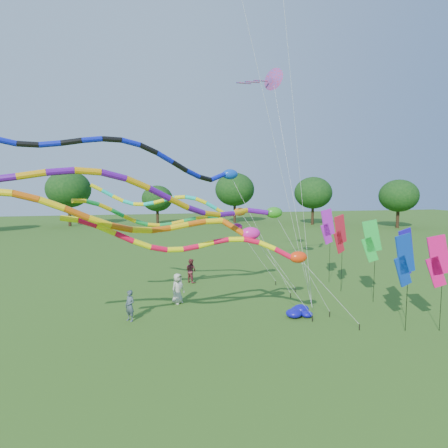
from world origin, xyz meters
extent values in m
plane|color=#2A5115|center=(0.00, 0.00, 0.00)|extent=(160.00, 160.00, 0.00)
cylinder|color=#382314|center=(39.43, 43.59, 1.08)|extent=(0.50, 0.50, 2.16)
ellipsoid|color=#0E3610|center=(39.43, 43.59, 3.90)|extent=(4.56, 4.56, 3.88)
cylinder|color=#382314|center=(25.45, 49.66, 1.43)|extent=(0.50, 0.50, 2.86)
ellipsoid|color=#0E3610|center=(25.45, 49.66, 5.17)|extent=(6.04, 6.04, 5.13)
cylinder|color=#382314|center=(12.22, 56.84, 1.61)|extent=(0.50, 0.50, 3.22)
ellipsoid|color=#0E3610|center=(12.22, 56.84, 5.81)|extent=(6.79, 6.79, 5.77)
cylinder|color=#382314|center=(-2.73, 54.64, 1.23)|extent=(0.50, 0.50, 2.47)
ellipsoid|color=#0E3610|center=(-2.73, 54.64, 4.45)|extent=(5.20, 5.20, 4.42)
cylinder|color=#382314|center=(-17.74, 55.03, 1.48)|extent=(0.50, 0.50, 2.97)
ellipsoid|color=#0E3610|center=(-17.74, 55.03, 5.35)|extent=(6.26, 6.26, 5.32)
cylinder|color=black|center=(3.57, 1.30, 0.15)|extent=(0.05, 0.05, 0.30)
cylinder|color=silver|center=(2.05, 1.45, 1.92)|extent=(0.02, 0.02, 4.48)
ellipsoid|color=#FF380D|center=(0.53, 1.59, 3.57)|extent=(0.82, 0.53, 0.53)
cylinder|color=#F50D38|center=(-0.15, 1.76, 3.75)|extent=(0.24, 0.24, 0.80)
cylinder|color=#FFF30D|center=(-0.81, 2.00, 4.07)|extent=(0.24, 0.24, 0.76)
cylinder|color=#F50D38|center=(-1.48, 2.21, 4.28)|extent=(0.24, 0.24, 0.71)
cylinder|color=#FFF30D|center=(-2.15, 2.37, 4.35)|extent=(0.24, 0.24, 0.69)
cylinder|color=#F50D38|center=(-2.83, 2.46, 4.29)|extent=(0.24, 0.24, 0.69)
cylinder|color=#FFF30D|center=(-3.52, 2.48, 4.16)|extent=(0.24, 0.24, 0.70)
cylinder|color=#F50D38|center=(-4.21, 2.44, 4.04)|extent=(0.24, 0.24, 0.70)
cylinder|color=#FFF30D|center=(-4.91, 2.35, 4.00)|extent=(0.24, 0.24, 0.71)
cylinder|color=#F50D38|center=(-5.61, 2.23, 4.09)|extent=(0.24, 0.24, 0.73)
cylinder|color=#FFF30D|center=(-6.31, 2.11, 4.32)|extent=(0.24, 0.24, 0.77)
cylinder|color=#F50D38|center=(-7.00, 2.00, 4.65)|extent=(0.24, 0.24, 0.79)
cylinder|color=#FFF30D|center=(-7.70, 1.93, 5.00)|extent=(0.24, 0.24, 0.77)
cylinder|color=#F50D38|center=(-8.39, 1.92, 5.28)|extent=(0.24, 0.24, 0.73)
cylinder|color=#FFF30D|center=(-9.07, 1.98, 5.44)|extent=(0.24, 0.24, 0.69)
cylinder|color=black|center=(1.95, 2.87, 0.15)|extent=(0.05, 0.05, 0.30)
cylinder|color=silver|center=(0.25, 2.68, 2.44)|extent=(0.02, 0.02, 5.50)
ellipsoid|color=#F21AA3|center=(-1.44, 2.48, 4.59)|extent=(0.90, 0.58, 0.58)
cylinder|color=#D7590B|center=(-2.22, 2.65, 4.88)|extent=(0.26, 0.26, 1.13)
cylinder|color=yellow|center=(-3.08, 2.83, 5.16)|extent=(0.26, 0.26, 0.82)
cylinder|color=#D7590B|center=(-3.89, 2.72, 5.10)|extent=(0.26, 0.26, 0.83)
cylinder|color=yellow|center=(-4.70, 2.55, 4.99)|extent=(0.26, 0.26, 0.84)
cylinder|color=#D7590B|center=(-5.51, 2.33, 4.91)|extent=(0.26, 0.26, 0.84)
cylinder|color=yellow|center=(-6.31, 2.06, 4.92)|extent=(0.26, 0.26, 0.85)
cylinder|color=#D7590B|center=(-7.10, 1.77, 5.07)|extent=(0.26, 0.26, 0.88)
cylinder|color=yellow|center=(-7.90, 1.49, 5.36)|extent=(0.26, 0.26, 0.91)
cylinder|color=#D7590B|center=(-8.70, 1.24, 5.72)|extent=(0.26, 0.26, 0.92)
cylinder|color=yellow|center=(-9.51, 1.04, 6.08)|extent=(0.26, 0.26, 0.90)
cylinder|color=#D7590B|center=(-10.32, 0.90, 6.37)|extent=(0.26, 0.26, 0.86)
cylinder|color=yellow|center=(-11.14, 0.83, 6.52)|extent=(0.26, 0.26, 0.83)
cylinder|color=black|center=(3.12, 3.27, 0.15)|extent=(0.05, 0.05, 0.30)
cylinder|color=silver|center=(1.34, 2.70, 2.92)|extent=(0.02, 0.02, 6.47)
ellipsoid|color=#2E951B|center=(-0.45, 2.13, 5.56)|extent=(0.79, 0.51, 0.51)
cylinder|color=#590D96|center=(-1.24, 2.12, 5.62)|extent=(0.23, 0.23, 0.94)
cylinder|color=orange|center=(-2.06, 2.03, 5.62)|extent=(0.23, 0.23, 0.83)
cylinder|color=#590D96|center=(-2.79, 1.64, 5.56)|extent=(0.23, 0.23, 0.83)
cylinder|color=orange|center=(-3.51, 1.21, 5.61)|extent=(0.23, 0.23, 0.85)
cylinder|color=#590D96|center=(-4.23, 0.78, 5.79)|extent=(0.23, 0.23, 0.88)
cylinder|color=orange|center=(-4.95, 0.37, 6.10)|extent=(0.23, 0.23, 0.90)
cylinder|color=#590D96|center=(-5.69, 0.00, 6.47)|extent=(0.23, 0.23, 0.91)
cylinder|color=orange|center=(-6.44, -0.32, 6.83)|extent=(0.23, 0.23, 0.88)
cylinder|color=#590D96|center=(-7.22, -0.57, 7.09)|extent=(0.23, 0.23, 0.84)
cylinder|color=orange|center=(-8.01, -0.76, 7.22)|extent=(0.23, 0.23, 0.82)
cylinder|color=#590D96|center=(-8.83, -0.89, 7.20)|extent=(0.23, 0.23, 0.83)
cylinder|color=orange|center=(-9.65, -0.98, 7.09)|extent=(0.23, 0.23, 0.85)
cylinder|color=#590D96|center=(-10.49, -1.04, 6.97)|extent=(0.23, 0.23, 0.85)
cylinder|color=black|center=(2.50, 6.85, 0.15)|extent=(0.05, 0.05, 0.30)
cylinder|color=silver|center=(0.42, 6.16, 3.82)|extent=(0.02, 0.02, 8.33)
ellipsoid|color=#0C3FB4|center=(-1.65, 5.47, 7.36)|extent=(0.84, 0.54, 0.54)
cylinder|color=#0B17B6|center=(-2.37, 5.26, 7.21)|extent=(0.24, 0.24, 0.84)
cylinder|color=black|center=(-3.09, 4.94, 7.13)|extent=(0.24, 0.24, 0.82)
cylinder|color=#0B17B6|center=(-3.77, 4.52, 7.35)|extent=(0.24, 0.24, 0.85)
cylinder|color=black|center=(-4.47, 4.12, 7.68)|extent=(0.24, 0.24, 0.88)
cylinder|color=#0B17B6|center=(-5.18, 3.77, 8.06)|extent=(0.24, 0.24, 0.87)
cylinder|color=black|center=(-5.91, 3.49, 8.39)|extent=(0.24, 0.24, 0.84)
cylinder|color=#0B17B6|center=(-6.67, 3.27, 8.63)|extent=(0.24, 0.24, 0.80)
cylinder|color=black|center=(-7.44, 3.11, 8.72)|extent=(0.24, 0.24, 0.79)
cylinder|color=#0B17B6|center=(-8.23, 3.00, 8.68)|extent=(0.24, 0.24, 0.81)
cylinder|color=black|center=(-9.03, 2.92, 8.56)|extent=(0.24, 0.24, 0.82)
cylinder|color=#0B17B6|center=(-9.84, 2.86, 8.44)|extent=(0.24, 0.24, 0.81)
cylinder|color=black|center=(-10.64, 2.78, 8.40)|extent=(0.24, 0.24, 0.80)
cylinder|color=#0B17B6|center=(-11.43, 2.67, 8.49)|extent=(0.24, 0.24, 0.81)
cylinder|color=black|center=(3.23, 7.79, 0.15)|extent=(0.05, 0.05, 0.30)
cylinder|color=silver|center=(1.42, 7.90, 2.74)|extent=(0.02, 0.02, 6.11)
ellipsoid|color=orange|center=(-0.39, 8.01, 5.20)|extent=(0.77, 0.49, 0.49)
cylinder|color=#0CD0BA|center=(-1.05, 7.85, 5.15)|extent=(0.22, 0.22, 0.72)
cylinder|color=#FFEC0D|center=(-1.65, 7.63, 5.27)|extent=(0.22, 0.22, 0.70)
cylinder|color=#0CD0BA|center=(-2.25, 7.59, 5.61)|extent=(0.22, 0.22, 0.68)
cylinder|color=#FFEC0D|center=(-2.84, 7.62, 5.91)|extent=(0.22, 0.22, 0.64)
cylinder|color=#0CD0BA|center=(-3.43, 7.72, 6.08)|extent=(0.22, 0.22, 0.61)
cylinder|color=#FFEC0D|center=(-4.01, 7.88, 6.11)|extent=(0.22, 0.22, 0.61)
cylinder|color=#0CD0BA|center=(-4.59, 8.08, 6.02)|extent=(0.22, 0.22, 0.64)
cylinder|color=#FFEC0D|center=(-5.17, 8.30, 5.87)|extent=(0.22, 0.22, 0.65)
cylinder|color=#0CD0BA|center=(-5.75, 8.53, 5.73)|extent=(0.22, 0.22, 0.63)
cylinder|color=#FFEC0D|center=(-6.34, 8.73, 5.69)|extent=(0.22, 0.22, 0.61)
cylinder|color=#0CD0BA|center=(-6.92, 8.88, 5.79)|extent=(0.22, 0.22, 0.62)
cylinder|color=#FFEC0D|center=(-7.51, 8.98, 6.02)|extent=(0.22, 0.22, 0.66)
cylinder|color=#0CD0BA|center=(-8.10, 9.00, 6.34)|extent=(0.22, 0.22, 0.69)
cylinder|color=#FFEC0D|center=(-8.70, 8.96, 6.67)|extent=(0.22, 0.22, 0.68)
cylinder|color=black|center=(2.70, 9.82, 0.15)|extent=(0.05, 0.05, 0.30)
cylinder|color=silver|center=(1.15, 9.27, 2.24)|extent=(0.02, 0.02, 5.10)
ellipsoid|color=#990D5C|center=(-0.39, 8.73, 4.20)|extent=(0.77, 0.49, 0.49)
cylinder|color=green|center=(-0.94, 8.25, 4.42)|extent=(0.22, 0.22, 0.96)
cylinder|color=yellow|center=(-1.49, 7.80, 4.75)|extent=(0.22, 0.22, 0.71)
cylinder|color=green|center=(-2.15, 7.67, 4.91)|extent=(0.22, 0.22, 0.68)
cylinder|color=yellow|center=(-2.83, 7.59, 4.92)|extent=(0.22, 0.22, 0.69)
cylinder|color=green|center=(-3.51, 7.54, 4.83)|extent=(0.22, 0.22, 0.71)
cylinder|color=yellow|center=(-4.21, 7.50, 4.68)|extent=(0.22, 0.22, 0.71)
cylinder|color=green|center=(-4.90, 7.45, 4.58)|extent=(0.22, 0.22, 0.69)
cylinder|color=yellow|center=(-5.57, 7.36, 4.59)|extent=(0.22, 0.22, 0.68)
cylinder|color=green|center=(-6.23, 7.23, 4.73)|extent=(0.22, 0.22, 0.70)
cylinder|color=yellow|center=(-6.87, 7.03, 5.00)|extent=(0.22, 0.22, 0.74)
cylinder|color=green|center=(-7.48, 6.76, 5.34)|extent=(0.22, 0.22, 0.76)
cylinder|color=yellow|center=(-8.07, 6.44, 5.67)|extent=(0.22, 0.22, 0.74)
cylinder|color=green|center=(-8.65, 6.07, 5.92)|extent=(0.22, 0.22, 0.71)
cylinder|color=yellow|center=(-9.21, 5.67, 6.02)|extent=(0.22, 0.22, 0.69)
cylinder|color=black|center=(2.50, 4.00, 0.15)|extent=(0.04, 0.04, 0.30)
cylinder|color=silver|center=(1.35, 3.93, 9.33)|extent=(0.01, 0.01, 18.20)
cylinder|color=black|center=(2.50, 4.00, 0.15)|extent=(0.04, 0.04, 0.30)
cylinder|color=silver|center=(-0.89, 2.99, 11.64)|extent=(0.01, 0.01, 23.76)
cylinder|color=black|center=(2.50, 4.00, 0.15)|extent=(0.04, 0.04, 0.30)
cylinder|color=silver|center=(2.02, 5.91, 6.69)|extent=(0.01, 0.01, 13.38)
cone|color=purple|center=(1.54, 7.83, 13.08)|extent=(1.77, 1.81, 1.51)
cube|color=purple|center=(0.84, 7.83, 12.93)|extent=(0.90, 0.12, 0.04)
cube|color=purple|center=(0.29, 7.83, 12.81)|extent=(0.90, 0.12, 0.04)
cube|color=purple|center=(-0.26, 7.83, 12.69)|extent=(0.90, 0.12, 0.04)
cylinder|color=black|center=(6.64, 9.68, 2.43)|extent=(0.02, 0.02, 4.86)
cube|color=#BB1BCD|center=(6.42, 9.66, 4.26)|extent=(1.16, 0.19, 1.93)
cube|color=#BB1BCD|center=(6.34, 9.65, 3.46)|extent=(1.01, 0.18, 1.51)
cylinder|color=black|center=(7.19, 0.39, 2.10)|extent=(0.02, 0.02, 4.19)
cube|color=#EF0D6D|center=(6.98, 0.46, 3.59)|extent=(1.13, 0.42, 1.93)
cube|color=#EF0D6D|center=(6.90, 0.48, 2.79)|extent=(0.98, 0.38, 1.51)
cylinder|color=black|center=(6.82, 2.18, 2.16)|extent=(0.02, 0.02, 4.32)
cube|color=#1F0EC5|center=(6.61, 2.14, 3.72)|extent=(1.15, 0.32, 1.93)
cube|color=#1F0EC5|center=(6.53, 2.12, 2.92)|extent=(1.00, 0.29, 1.51)
cylinder|color=black|center=(6.23, 7.41, 2.32)|extent=(0.02, 0.02, 4.63)
cube|color=red|center=(6.02, 7.34, 4.03)|extent=(1.12, 0.44, 1.93)
cube|color=red|center=(5.95, 7.32, 3.23)|extent=(0.98, 0.39, 1.51)
cylinder|color=black|center=(5.63, 0.76, 2.13)|extent=(0.02, 0.02, 4.26)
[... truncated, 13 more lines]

